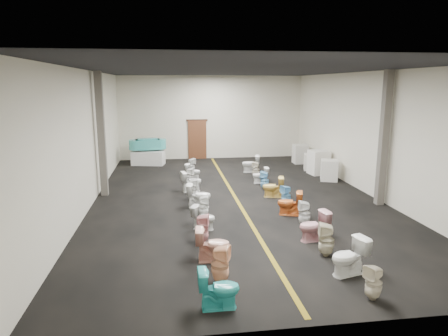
{
  "coord_description": "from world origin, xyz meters",
  "views": [
    {
      "loc": [
        -2.31,
        -13.81,
        4.02
      ],
      "look_at": [
        -0.27,
        1.0,
        0.89
      ],
      "focal_mm": 32.0,
      "sensor_mm": 36.0,
      "label": 1
    }
  ],
  "objects_px": {
    "toilet_left_3": "(202,229)",
    "toilet_left_7": "(193,189)",
    "toilet_right_11": "(251,164)",
    "toilet_left_1": "(220,264)",
    "toilet_left_8": "(191,181)",
    "toilet_right_7": "(273,187)",
    "toilet_right_5": "(290,203)",
    "bathtub": "(148,144)",
    "appliance_crate_d": "(300,154)",
    "appliance_crate_c": "(311,162)",
    "toilet_right_3": "(314,226)",
    "toilet_left_9": "(190,177)",
    "appliance_crate_a": "(329,170)",
    "toilet_right_8": "(265,180)",
    "display_table": "(148,158)",
    "toilet_right_2": "(326,240)",
    "toilet_left_10": "(193,171)",
    "toilet_right_6": "(286,196)",
    "toilet_left_11": "(191,166)",
    "appliance_crate_b": "(319,162)",
    "toilet_right_10": "(256,170)",
    "toilet_right_4": "(305,213)",
    "toilet_left_2": "(213,245)",
    "toilet_right_9": "(260,175)",
    "toilet_left_0": "(219,289)",
    "toilet_right_1": "(349,257)",
    "toilet_right_0": "(374,282)",
    "toilet_left_5": "(203,207)",
    "toilet_left_6": "(199,196)",
    "toilet_left_4": "(204,218)"
  },
  "relations": [
    {
      "from": "bathtub",
      "to": "appliance_crate_d",
      "type": "xyz_separation_m",
      "value": [
        7.82,
        -0.69,
        -0.58
      ]
    },
    {
      "from": "appliance_crate_b",
      "to": "appliance_crate_c",
      "type": "bearing_deg",
      "value": 90.0
    },
    {
      "from": "appliance_crate_b",
      "to": "toilet_left_1",
      "type": "bearing_deg",
      "value": -121.06
    },
    {
      "from": "appliance_crate_d",
      "to": "toilet_right_7",
      "type": "distance_m",
      "value": 6.79
    },
    {
      "from": "appliance_crate_c",
      "to": "toilet_right_3",
      "type": "relative_size",
      "value": 0.95
    },
    {
      "from": "appliance_crate_a",
      "to": "toilet_left_3",
      "type": "xyz_separation_m",
      "value": [
        -5.96,
        -6.18,
        -0.05
      ]
    },
    {
      "from": "display_table",
      "to": "toilet_right_10",
      "type": "xyz_separation_m",
      "value": [
        4.83,
        -3.62,
        0.0
      ]
    },
    {
      "from": "toilet_left_7",
      "to": "toilet_left_8",
      "type": "bearing_deg",
      "value": -3.36
    },
    {
      "from": "toilet_left_3",
      "to": "toilet_left_7",
      "type": "bearing_deg",
      "value": 10.31
    },
    {
      "from": "toilet_right_0",
      "to": "toilet_right_5",
      "type": "bearing_deg",
      "value": 157.86
    },
    {
      "from": "toilet_left_9",
      "to": "toilet_left_8",
      "type": "bearing_deg",
      "value": -160.36
    },
    {
      "from": "toilet_left_8",
      "to": "toilet_right_7",
      "type": "xyz_separation_m",
      "value": [
        2.89,
        -1.19,
        -0.01
      ]
    },
    {
      "from": "bathtub",
      "to": "toilet_right_11",
      "type": "height_order",
      "value": "bathtub"
    },
    {
      "from": "toilet_left_7",
      "to": "toilet_left_11",
      "type": "height_order",
      "value": "toilet_left_7"
    },
    {
      "from": "toilet_left_3",
      "to": "toilet_left_11",
      "type": "xyz_separation_m",
      "value": [
        0.21,
        8.36,
        -0.04
      ]
    },
    {
      "from": "toilet_right_9",
      "to": "toilet_left_0",
      "type": "bearing_deg",
      "value": -17.02
    },
    {
      "from": "toilet_left_2",
      "to": "toilet_left_8",
      "type": "height_order",
      "value": "toilet_left_2"
    },
    {
      "from": "appliance_crate_b",
      "to": "toilet_right_9",
      "type": "height_order",
      "value": "appliance_crate_b"
    },
    {
      "from": "toilet_right_4",
      "to": "toilet_right_11",
      "type": "relative_size",
      "value": 0.91
    },
    {
      "from": "toilet_right_8",
      "to": "toilet_right_11",
      "type": "height_order",
      "value": "toilet_right_11"
    },
    {
      "from": "bathtub",
      "to": "toilet_right_6",
      "type": "relative_size",
      "value": 2.61
    },
    {
      "from": "toilet_right_11",
      "to": "toilet_left_1",
      "type": "bearing_deg",
      "value": -3.05
    },
    {
      "from": "toilet_left_4",
      "to": "toilet_right_6",
      "type": "distance_m",
      "value": 3.49
    },
    {
      "from": "toilet_left_2",
      "to": "toilet_right_4",
      "type": "bearing_deg",
      "value": -49.43
    },
    {
      "from": "toilet_left_2",
      "to": "toilet_left_3",
      "type": "xyz_separation_m",
      "value": [
        -0.16,
        1.07,
        -0.01
      ]
    },
    {
      "from": "toilet_left_5",
      "to": "toilet_left_8",
      "type": "distance_m",
      "value": 3.14
    },
    {
      "from": "appliance_crate_b",
      "to": "toilet_right_4",
      "type": "distance_m",
      "value": 7.11
    },
    {
      "from": "toilet_right_1",
      "to": "toilet_right_9",
      "type": "relative_size",
      "value": 1.24
    },
    {
      "from": "toilet_left_6",
      "to": "appliance_crate_c",
      "type": "bearing_deg",
      "value": -40.9
    },
    {
      "from": "toilet_left_0",
      "to": "toilet_right_3",
      "type": "xyz_separation_m",
      "value": [
        2.86,
        2.86,
        0.02
      ]
    },
    {
      "from": "toilet_left_9",
      "to": "toilet_right_11",
      "type": "height_order",
      "value": "toilet_right_11"
    },
    {
      "from": "toilet_left_2",
      "to": "toilet_right_7",
      "type": "height_order",
      "value": "toilet_left_2"
    },
    {
      "from": "appliance_crate_a",
      "to": "toilet_right_0",
      "type": "relative_size",
      "value": 1.26
    },
    {
      "from": "toilet_right_5",
      "to": "bathtub",
      "type": "bearing_deg",
      "value": -133.88
    },
    {
      "from": "appliance_crate_d",
      "to": "toilet_right_3",
      "type": "bearing_deg",
      "value": -106.5
    },
    {
      "from": "appliance_crate_a",
      "to": "toilet_right_6",
      "type": "distance_m",
      "value": 4.35
    },
    {
      "from": "toilet_left_3",
      "to": "toilet_right_7",
      "type": "height_order",
      "value": "toilet_left_3"
    },
    {
      "from": "appliance_crate_b",
      "to": "toilet_right_4",
      "type": "height_order",
      "value": "appliance_crate_b"
    },
    {
      "from": "appliance_crate_c",
      "to": "toilet_right_3",
      "type": "bearing_deg",
      "value": -109.5
    },
    {
      "from": "appliance_crate_a",
      "to": "toilet_right_10",
      "type": "relative_size",
      "value": 1.24
    },
    {
      "from": "toilet_right_2",
      "to": "appliance_crate_c",
      "type": "bearing_deg",
      "value": 177.42
    },
    {
      "from": "display_table",
      "to": "toilet_left_5",
      "type": "relative_size",
      "value": 2.28
    },
    {
      "from": "toilet_left_0",
      "to": "toilet_right_3",
      "type": "relative_size",
      "value": 0.96
    },
    {
      "from": "toilet_right_0",
      "to": "appliance_crate_c",
      "type": "bearing_deg",
      "value": 142.61
    },
    {
      "from": "display_table",
      "to": "toilet_right_2",
      "type": "xyz_separation_m",
      "value": [
        4.74,
        -11.89,
        0.05
      ]
    },
    {
      "from": "bathtub",
      "to": "toilet_right_3",
      "type": "xyz_separation_m",
      "value": [
        4.78,
        -10.93,
        -0.67
      ]
    },
    {
      "from": "toilet_right_3",
      "to": "toilet_left_10",
      "type": "bearing_deg",
      "value": -168.04
    },
    {
      "from": "appliance_crate_a",
      "to": "toilet_right_4",
      "type": "height_order",
      "value": "appliance_crate_a"
    },
    {
      "from": "toilet_right_2",
      "to": "toilet_right_6",
      "type": "bearing_deg",
      "value": -167.74
    },
    {
      "from": "toilet_left_3",
      "to": "toilet_left_7",
      "type": "xyz_separation_m",
      "value": [
        0.01,
        4.07,
        -0.01
      ]
    }
  ]
}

